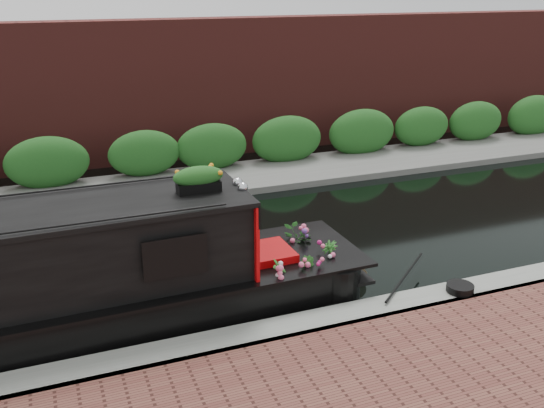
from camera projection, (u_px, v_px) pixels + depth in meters
name	position (u px, v px, depth m)	size (l,w,h in m)	color
ground	(184.00, 259.00, 11.61)	(80.00, 80.00, 0.00)	black
near_bank_coping	(238.00, 351.00, 8.72)	(40.00, 0.60, 0.50)	gray
far_bank_path	(145.00, 192.00, 15.28)	(40.00, 2.40, 0.34)	slate
far_hedge	(139.00, 181.00, 16.06)	(40.00, 1.10, 2.80)	#20561D
far_brick_wall	(127.00, 161.00, 17.90)	(40.00, 1.00, 8.00)	#59211E
rope_fender	(355.00, 272.00, 10.75)	(0.29, 0.29, 0.33)	brown
coiled_mooring_rope	(460.00, 288.00, 9.86)	(0.44, 0.44, 0.12)	black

